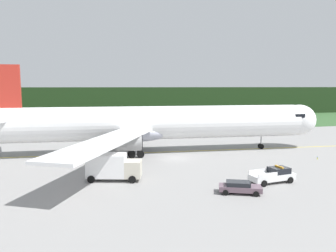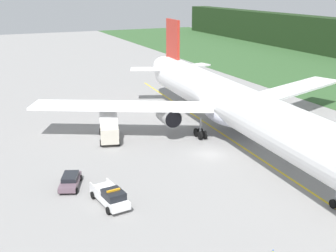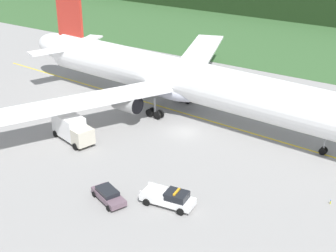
# 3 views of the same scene
# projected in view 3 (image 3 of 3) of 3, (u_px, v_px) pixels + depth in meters

# --- Properties ---
(ground) EXTENTS (320.00, 320.00, 0.00)m
(ground) POSITION_uv_depth(u_px,v_px,m) (185.00, 132.00, 64.40)
(ground) COLOR gray
(grass_verge) EXTENTS (320.00, 47.72, 0.04)m
(grass_verge) POSITION_uv_depth(u_px,v_px,m) (314.00, 44.00, 104.87)
(grass_verge) COLOR #33582E
(grass_verge) RESTS_ON ground
(taxiway_centerline_main) EXTENTS (82.45, 5.73, 0.01)m
(taxiway_centerline_main) POSITION_uv_depth(u_px,v_px,m) (190.00, 115.00, 69.54)
(taxiway_centerline_main) COLOR yellow
(taxiway_centerline_main) RESTS_ON ground
(airliner) EXTENTS (62.34, 52.40, 14.77)m
(airliner) POSITION_uv_depth(u_px,v_px,m) (188.00, 81.00, 67.69)
(airliner) COLOR white
(airliner) RESTS_ON ground
(ops_pickup_truck) EXTENTS (5.72, 2.78, 1.94)m
(ops_pickup_truck) POSITION_uv_depth(u_px,v_px,m) (170.00, 198.00, 48.32)
(ops_pickup_truck) COLOR white
(ops_pickup_truck) RESTS_ON ground
(catering_truck) EXTENTS (6.91, 4.06, 3.41)m
(catering_truck) POSITION_uv_depth(u_px,v_px,m) (72.00, 128.00, 61.43)
(catering_truck) COLOR beige
(catering_truck) RESTS_ON ground
(staff_car) EXTENTS (4.79, 3.29, 1.30)m
(staff_car) POSITION_uv_depth(u_px,v_px,m) (108.00, 195.00, 49.23)
(staff_car) COLOR #634C59
(staff_car) RESTS_ON ground
(taxiway_edge_light_east) EXTENTS (0.12, 0.12, 0.49)m
(taxiway_edge_light_east) POSITION_uv_depth(u_px,v_px,m) (330.00, 202.00, 48.87)
(taxiway_edge_light_east) COLOR yellow
(taxiway_edge_light_east) RESTS_ON ground
(taxiway_edge_light_west) EXTENTS (0.12, 0.12, 0.45)m
(taxiway_edge_light_west) POSITION_uv_depth(u_px,v_px,m) (20.00, 106.00, 72.12)
(taxiway_edge_light_west) COLOR yellow
(taxiway_edge_light_west) RESTS_ON ground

